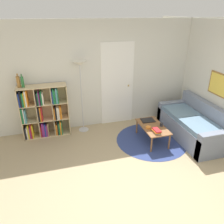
{
  "coord_description": "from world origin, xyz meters",
  "views": [
    {
      "loc": [
        -1.19,
        -2.53,
        2.75
      ],
      "look_at": [
        -0.07,
        1.39,
        0.85
      ],
      "focal_mm": 35.0,
      "sensor_mm": 36.0,
      "label": 1
    }
  ],
  "objects": [
    {
      "name": "book_stack_on_table",
      "position": [
        0.83,
        1.11,
        0.42
      ],
      "size": [
        0.14,
        0.23,
        0.07
      ],
      "color": "silver",
      "rests_on": "coffee_table"
    },
    {
      "name": "ground_plane",
      "position": [
        0.0,
        0.0,
        0.0
      ],
      "size": [
        14.0,
        14.0,
        0.0
      ],
      "primitive_type": "plane",
      "color": "tan"
    },
    {
      "name": "bottle_left",
      "position": [
        -1.89,
        2.37,
        1.36
      ],
      "size": [
        0.08,
        0.08,
        0.3
      ],
      "color": "olive",
      "rests_on": "bookshelf"
    },
    {
      "name": "couch",
      "position": [
        1.91,
        1.29,
        0.29
      ],
      "size": [
        0.86,
        1.83,
        0.84
      ],
      "color": "gray",
      "rests_on": "ground_plane"
    },
    {
      "name": "wall_right",
      "position": [
        2.32,
        1.27,
        1.3
      ],
      "size": [
        0.08,
        5.54,
        2.6
      ],
      "color": "silver",
      "rests_on": "ground_plane"
    },
    {
      "name": "floor_lamp",
      "position": [
        -0.56,
        2.32,
        1.52
      ],
      "size": [
        0.33,
        0.33,
        1.74
      ],
      "color": "#B7B7BC",
      "rests_on": "ground_plane"
    },
    {
      "name": "laptop",
      "position": [
        0.89,
        1.66,
        0.39
      ],
      "size": [
        0.32,
        0.25,
        0.02
      ],
      "color": "black",
      "rests_on": "coffee_table"
    },
    {
      "name": "bowl",
      "position": [
        0.74,
        1.32,
        0.4
      ],
      "size": [
        0.12,
        0.12,
        0.04
      ],
      "color": "orange",
      "rests_on": "coffee_table"
    },
    {
      "name": "bottle_middle",
      "position": [
        -1.81,
        2.34,
        1.36
      ],
      "size": [
        0.06,
        0.06,
        0.29
      ],
      "color": "#236633",
      "rests_on": "bookshelf"
    },
    {
      "name": "bookshelf",
      "position": [
        -1.47,
        2.34,
        0.59
      ],
      "size": [
        1.07,
        0.34,
        1.24
      ],
      "color": "beige",
      "rests_on": "ground_plane"
    },
    {
      "name": "cup",
      "position": [
        1.07,
        1.33,
        0.42
      ],
      "size": [
        0.07,
        0.07,
        0.08
      ],
      "color": "#28282D",
      "rests_on": "coffee_table"
    },
    {
      "name": "wall_back",
      "position": [
        0.02,
        2.56,
        1.29
      ],
      "size": [
        7.59,
        0.11,
        2.6
      ],
      "color": "silver",
      "rests_on": "ground_plane"
    },
    {
      "name": "rug",
      "position": [
        0.88,
        1.39,
        0.0
      ],
      "size": [
        1.62,
        1.62,
        0.01
      ],
      "color": "navy",
      "rests_on": "ground_plane"
    },
    {
      "name": "coffee_table",
      "position": [
        0.88,
        1.39,
        0.34
      ],
      "size": [
        0.5,
        0.91,
        0.38
      ],
      "color": "brown",
      "rests_on": "ground_plane"
    }
  ]
}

